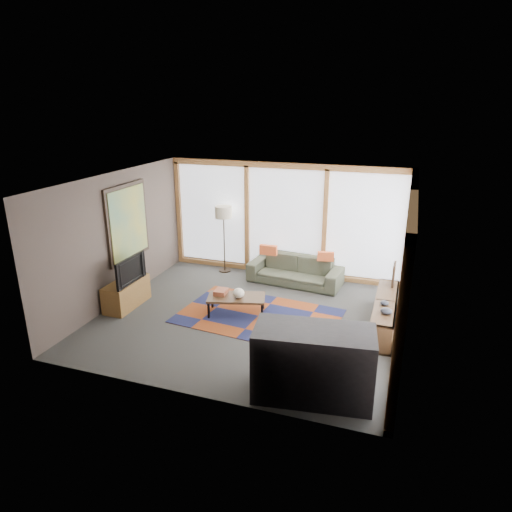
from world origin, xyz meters
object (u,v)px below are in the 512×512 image
(floor_lamp, at_px, (224,239))
(bookshelf, at_px, (385,313))
(television, at_px, (127,270))
(sofa, at_px, (295,270))
(bar_counter, at_px, (313,363))
(tv_console, at_px, (127,294))
(coffee_table, at_px, (236,305))

(floor_lamp, distance_m, bookshelf, 4.20)
(floor_lamp, height_order, television, floor_lamp)
(sofa, relative_size, bar_counter, 1.28)
(bookshelf, distance_m, bar_counter, 2.56)
(bookshelf, xyz_separation_m, bar_counter, (-0.80, -2.42, 0.25))
(television, bearing_deg, tv_console, 67.56)
(floor_lamp, xyz_separation_m, tv_console, (-1.09, -2.43, -0.53))
(floor_lamp, relative_size, coffee_table, 1.47)
(bar_counter, bearing_deg, tv_console, 150.02)
(sofa, distance_m, bar_counter, 4.11)
(bookshelf, height_order, television, television)
(sofa, distance_m, floor_lamp, 1.85)
(floor_lamp, distance_m, coffee_table, 2.41)
(floor_lamp, relative_size, bar_counter, 0.99)
(tv_console, distance_m, television, 0.54)
(coffee_table, height_order, bar_counter, bar_counter)
(floor_lamp, xyz_separation_m, coffee_table, (1.10, -2.06, -0.62))
(floor_lamp, height_order, coffee_table, floor_lamp)
(coffee_table, distance_m, bookshelf, 2.74)
(coffee_table, xyz_separation_m, tv_console, (-2.19, -0.37, 0.08))
(coffee_table, bearing_deg, television, -168.95)
(sofa, xyz_separation_m, tv_console, (-2.86, -2.25, -0.04))
(coffee_table, distance_m, tv_console, 2.22)
(coffee_table, height_order, bookshelf, bookshelf)
(coffee_table, relative_size, television, 1.18)
(bookshelf, bearing_deg, bar_counter, -108.27)
(sofa, height_order, coffee_table, sofa)
(sofa, xyz_separation_m, bar_counter, (1.24, -3.91, 0.21))
(bookshelf, bearing_deg, television, -170.66)
(bookshelf, relative_size, tv_console, 1.96)
(tv_console, bearing_deg, coffee_table, 9.67)
(sofa, bearing_deg, bookshelf, -30.49)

